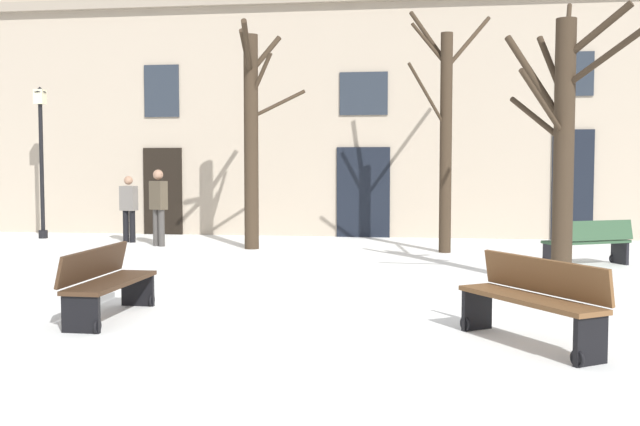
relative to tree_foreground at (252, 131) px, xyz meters
The scene contains 11 objects.
ground_plane 6.10m from the tree_foreground, 68.82° to the right, with size 31.77×31.77×0.00m, color white.
building_facade 3.85m from the tree_foreground, 58.16° to the left, with size 19.86×0.60×6.22m.
tree_foreground is the anchor object (origin of this frame).
tree_center 4.11m from the tree_foreground, ahead, with size 1.78×1.76×5.13m.
tree_near_facade 7.21m from the tree_foreground, 36.93° to the right, with size 1.78×2.39×4.46m.
streetlamp 5.91m from the tree_foreground, 164.76° to the left, with size 0.30×0.30×3.74m.
bench_near_center_tree 9.69m from the tree_foreground, 59.09° to the right, with size 1.38×1.72×0.89m.
bench_near_lamp 7.76m from the tree_foreground, 89.98° to the right, with size 0.53×1.77×0.85m.
bench_back_to_back_left 7.21m from the tree_foreground, 15.16° to the right, with size 1.67×1.18×0.84m.
person_near_bench 3.74m from the tree_foreground, 163.53° to the left, with size 0.42×0.30×1.56m.
person_by_shop_door 2.73m from the tree_foreground, behind, with size 0.44×0.38×1.72m.
Camera 1 is at (1.83, -10.82, 1.85)m, focal length 42.58 mm.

